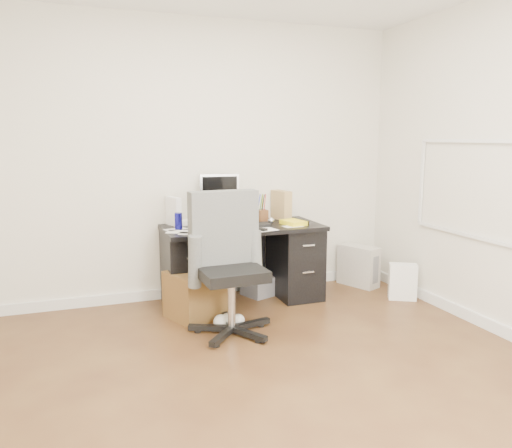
{
  "coord_description": "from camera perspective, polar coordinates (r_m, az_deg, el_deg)",
  "views": [
    {
      "loc": [
        -1.16,
        -2.8,
        1.58
      ],
      "look_at": [
        0.27,
        1.2,
        0.84
      ],
      "focal_mm": 35.0,
      "sensor_mm": 36.0,
      "label": 1
    }
  ],
  "objects": [
    {
      "name": "pc_tower",
      "position": [
        5.5,
        11.64,
        -4.69
      ],
      "size": [
        0.35,
        0.47,
        0.43
      ],
      "primitive_type": "cube",
      "rotation": [
        0.0,
        0.0,
        0.41
      ],
      "color": "#B1ABA0",
      "rests_on": "ground"
    },
    {
      "name": "computer_mouse",
      "position": [
        4.84,
        1.73,
        0.39
      ],
      "size": [
        0.07,
        0.07,
        0.07
      ],
      "primitive_type": "sphere",
      "rotation": [
        0.0,
        0.0,
        -0.16
      ],
      "color": "#BCBDC1",
      "rests_on": "desk"
    },
    {
      "name": "white_binder",
      "position": [
        4.81,
        -9.41,
        1.45
      ],
      "size": [
        0.17,
        0.26,
        0.27
      ],
      "primitive_type": "cube",
      "rotation": [
        0.0,
        0.0,
        0.28
      ],
      "color": "white",
      "rests_on": "desk"
    },
    {
      "name": "desk",
      "position": [
        4.83,
        -1.53,
        -4.27
      ],
      "size": [
        1.5,
        0.7,
        0.75
      ],
      "color": "black",
      "rests_on": "ground"
    },
    {
      "name": "travel_mug",
      "position": [
        4.59,
        -8.86,
        0.32
      ],
      "size": [
        0.09,
        0.09,
        0.15
      ],
      "primitive_type": "cylinder",
      "rotation": [
        0.0,
        0.0,
        0.34
      ],
      "color": "navy",
      "rests_on": "desk"
    },
    {
      "name": "lcd_monitor",
      "position": [
        4.9,
        -4.18,
        2.99
      ],
      "size": [
        0.41,
        0.26,
        0.49
      ],
      "primitive_type": null,
      "rotation": [
        0.0,
        0.0,
        -0.09
      ],
      "color": "#BCBDC1",
      "rests_on": "desk"
    },
    {
      "name": "pen_cup",
      "position": [
        4.98,
        0.75,
        1.88
      ],
      "size": [
        0.12,
        0.12,
        0.27
      ],
      "primitive_type": null,
      "rotation": [
        0.0,
        0.0,
        0.1
      ],
      "color": "brown",
      "rests_on": "desk"
    },
    {
      "name": "wicker_basket",
      "position": [
        4.48,
        -6.99,
        -8.01
      ],
      "size": [
        0.54,
        0.54,
        0.42
      ],
      "primitive_type": "cube",
      "rotation": [
        0.0,
        0.0,
        0.39
      ],
      "color": "#4B2B16",
      "rests_on": "ground"
    },
    {
      "name": "ground",
      "position": [
        3.42,
        2.57,
        -17.7
      ],
      "size": [
        4.0,
        4.0,
        0.0
      ],
      "primitive_type": "plane",
      "color": "#432615",
      "rests_on": "ground"
    },
    {
      "name": "keyboard",
      "position": [
        4.68,
        -1.47,
        -0.15
      ],
      "size": [
        0.52,
        0.23,
        0.03
      ],
      "primitive_type": "cube",
      "rotation": [
        0.0,
        0.0,
        -0.13
      ],
      "color": "black",
      "rests_on": "desk"
    },
    {
      "name": "desk_printer",
      "position": [
        5.11,
        0.58,
        -6.98
      ],
      "size": [
        0.41,
        0.38,
        0.2
      ],
      "primitive_type": "cube",
      "rotation": [
        0.0,
        0.0,
        0.38
      ],
      "color": "slate",
      "rests_on": "ground"
    },
    {
      "name": "loose_papers",
      "position": [
        4.65,
        -3.7,
        -0.41
      ],
      "size": [
        1.1,
        0.6,
        0.0
      ],
      "primitive_type": null,
      "color": "white",
      "rests_on": "desk"
    },
    {
      "name": "yellow_book",
      "position": [
        4.82,
        4.36,
        0.18
      ],
      "size": [
        0.23,
        0.27,
        0.04
      ],
      "primitive_type": "cube",
      "rotation": [
        0.0,
        0.0,
        0.21
      ],
      "color": "yellow",
      "rests_on": "desk"
    },
    {
      "name": "room_shell",
      "position": [
        3.07,
        3.17,
        11.3
      ],
      "size": [
        4.02,
        4.02,
        2.71
      ],
      "color": "silver",
      "rests_on": "ground"
    },
    {
      "name": "paper_remote",
      "position": [
        4.53,
        0.46,
        -0.54
      ],
      "size": [
        0.33,
        0.28,
        0.02
      ],
      "primitive_type": null,
      "rotation": [
        0.0,
        0.0,
        0.2
      ],
      "color": "white",
      "rests_on": "desk"
    },
    {
      "name": "shopping_bag",
      "position": [
        5.14,
        16.41,
        -6.34
      ],
      "size": [
        0.32,
        0.29,
        0.36
      ],
      "primitive_type": "cube",
      "rotation": [
        0.0,
        0.0,
        -0.5
      ],
      "color": "white",
      "rests_on": "ground"
    },
    {
      "name": "office_chair",
      "position": [
        3.99,
        -2.86,
        -4.7
      ],
      "size": [
        0.68,
        0.68,
        1.15
      ],
      "primitive_type": null,
      "rotation": [
        0.0,
        0.0,
        0.04
      ],
      "color": "#4E514E",
      "rests_on": "ground"
    },
    {
      "name": "magazine_file",
      "position": [
        5.1,
        2.9,
        2.18
      ],
      "size": [
        0.18,
        0.27,
        0.29
      ],
      "primitive_type": "cube",
      "rotation": [
        0.0,
        0.0,
        0.21
      ],
      "color": "#A78151",
      "rests_on": "desk"
    }
  ]
}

